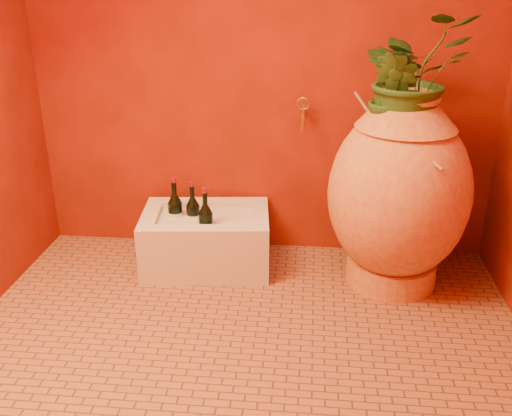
# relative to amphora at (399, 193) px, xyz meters

# --- Properties ---
(floor) EXTENTS (2.50, 2.50, 0.00)m
(floor) POSITION_rel_amphora_xyz_m (-0.70, -0.65, -0.50)
(floor) COLOR brown
(floor) RESTS_ON ground
(wall_back) EXTENTS (2.50, 0.02, 2.50)m
(wall_back) POSITION_rel_amphora_xyz_m (-0.70, 0.35, 0.75)
(wall_back) COLOR #601805
(wall_back) RESTS_ON ground
(amphora) EXTENTS (0.76, 0.76, 1.00)m
(amphora) POSITION_rel_amphora_xyz_m (0.00, 0.00, 0.00)
(amphora) COLOR gold
(amphora) RESTS_ON floor
(stone_basin) EXTENTS (0.72, 0.53, 0.31)m
(stone_basin) POSITION_rel_amphora_xyz_m (-0.99, 0.07, -0.35)
(stone_basin) COLOR beige
(stone_basin) RESTS_ON floor
(wine_bottle_a) EXTENTS (0.08, 0.08, 0.31)m
(wine_bottle_a) POSITION_rel_amphora_xyz_m (-1.05, 0.08, -0.21)
(wine_bottle_a) COLOR black
(wine_bottle_a) RESTS_ON stone_basin
(wine_bottle_b) EXTENTS (0.08, 0.08, 0.33)m
(wine_bottle_b) POSITION_rel_amphora_xyz_m (-1.15, 0.09, -0.21)
(wine_bottle_b) COLOR black
(wine_bottle_b) RESTS_ON stone_basin
(wine_bottle_c) EXTENTS (0.08, 0.08, 0.32)m
(wine_bottle_c) POSITION_rel_amphora_xyz_m (-0.97, -0.02, -0.21)
(wine_bottle_c) COLOR black
(wine_bottle_c) RESTS_ON stone_basin
(wall_tap) EXTENTS (0.07, 0.15, 0.16)m
(wall_tap) POSITION_rel_amphora_xyz_m (-0.49, 0.27, 0.33)
(wall_tap) COLOR #AE8728
(wall_tap) RESTS_ON wall_back
(plant_main) EXTENTS (0.64, 0.61, 0.56)m
(plant_main) POSITION_rel_amphora_xyz_m (0.01, 0.02, 0.57)
(plant_main) COLOR #244F1C
(plant_main) RESTS_ON amphora
(plant_side) EXTENTS (0.29, 0.30, 0.42)m
(plant_side) POSITION_rel_amphora_xyz_m (-0.08, -0.04, 0.48)
(plant_side) COLOR #244F1C
(plant_side) RESTS_ON amphora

